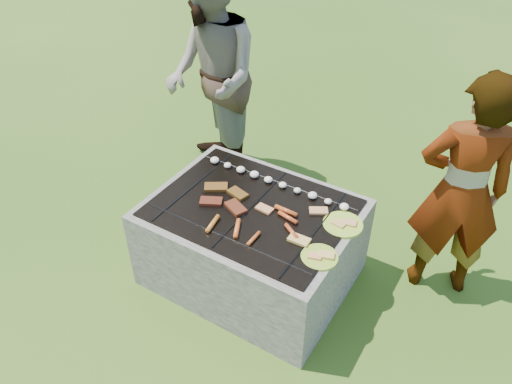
# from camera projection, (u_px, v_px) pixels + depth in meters

# --- Properties ---
(lawn) EXTENTS (60.00, 60.00, 0.00)m
(lawn) POSITION_uv_depth(u_px,v_px,m) (252.00, 274.00, 3.54)
(lawn) COLOR #264A12
(lawn) RESTS_ON ground
(fire_pit) EXTENTS (1.30, 1.00, 0.62)m
(fire_pit) POSITION_uv_depth(u_px,v_px,m) (252.00, 245.00, 3.37)
(fire_pit) COLOR #9E988C
(fire_pit) RESTS_ON ground
(mushrooms) EXTENTS (1.06, 0.06, 0.04)m
(mushrooms) POSITION_uv_depth(u_px,v_px,m) (271.00, 181.00, 3.36)
(mushrooms) COLOR white
(mushrooms) RESTS_ON fire_pit
(pork_slabs) EXTENTS (0.40, 0.29, 0.02)m
(pork_slabs) POSITION_uv_depth(u_px,v_px,m) (225.00, 197.00, 3.23)
(pork_slabs) COLOR #935B1A
(pork_slabs) RESTS_ON fire_pit
(sausages) EXTENTS (0.53, 0.44, 0.03)m
(sausages) POSITION_uv_depth(u_px,v_px,m) (260.00, 223.00, 3.02)
(sausages) COLOR #C96221
(sausages) RESTS_ON fire_pit
(bread_on_grate) EXTENTS (0.44, 0.40, 0.02)m
(bread_on_grate) POSITION_uv_depth(u_px,v_px,m) (296.00, 222.00, 3.04)
(bread_on_grate) COLOR tan
(bread_on_grate) RESTS_ON fire_pit
(plate_far) EXTENTS (0.27, 0.27, 0.03)m
(plate_far) POSITION_uv_depth(u_px,v_px,m) (343.00, 224.00, 3.04)
(plate_far) COLOR yellow
(plate_far) RESTS_ON fire_pit
(plate_near) EXTENTS (0.26, 0.26, 0.03)m
(plate_near) POSITION_uv_depth(u_px,v_px,m) (320.00, 257.00, 2.82)
(plate_near) COLOR yellow
(plate_near) RESTS_ON fire_pit
(cook) EXTENTS (0.67, 0.57, 1.56)m
(cook) POSITION_uv_depth(u_px,v_px,m) (461.00, 192.00, 3.02)
(cook) COLOR gray
(cook) RESTS_ON ground
(bystander) EXTENTS (1.13, 1.12, 1.85)m
(bystander) POSITION_uv_depth(u_px,v_px,m) (211.00, 79.00, 3.96)
(bystander) COLOR #9F9084
(bystander) RESTS_ON ground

